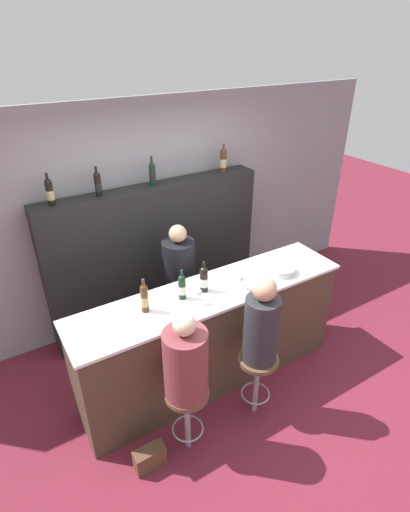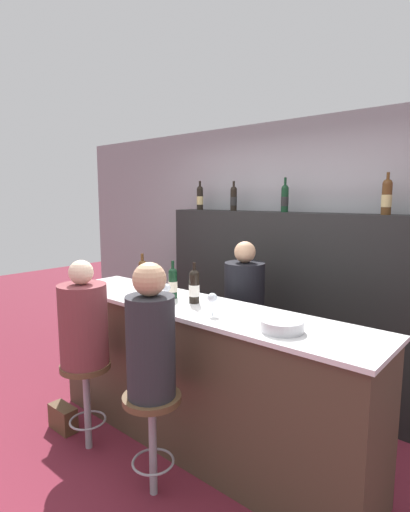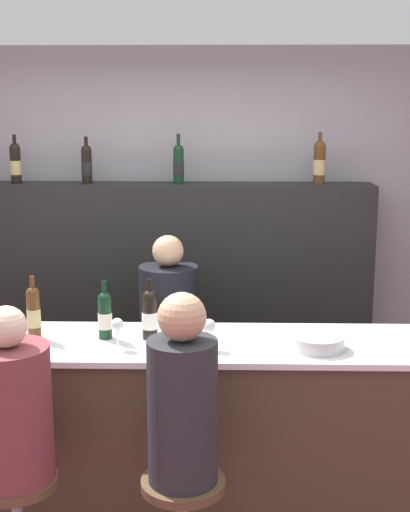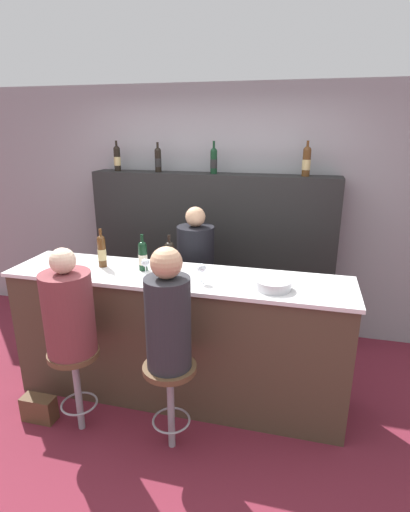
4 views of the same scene
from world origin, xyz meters
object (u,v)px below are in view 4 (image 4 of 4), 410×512
(wine_bottle_counter_0, at_px, (102,251))
(wine_bottle_backbar_0, at_px, (117,158))
(wine_bottle_counter_1, at_px, (143,256))
(wine_glass_1, at_px, (202,269))
(guest_seated_left, at_px, (68,310))
(handbag, at_px, (39,409))
(bartender, at_px, (196,292))
(wine_bottle_backbar_3, at_px, (306,161))
(wine_bottle_backbar_2, at_px, (214,160))
(metal_bowl, at_px, (273,284))
(wine_bottle_backbar_1, at_px, (158,159))
(wine_glass_0, at_px, (145,264))
(bar_stool_left, at_px, (75,369))
(wine_bottle_counter_2, at_px, (170,257))
(guest_seated_right, at_px, (168,316))
(bar_stool_right, at_px, (170,384))

(wine_bottle_counter_0, distance_m, wine_bottle_backbar_0, 1.38)
(wine_bottle_counter_0, relative_size, wine_bottle_counter_1, 1.08)
(wine_glass_1, distance_m, guest_seated_left, 0.97)
(wine_bottle_counter_1, xyz_separation_m, handbag, (-0.67, -0.60, -1.11))
(wine_bottle_counter_0, distance_m, bartender, 1.00)
(wine_bottle_backbar_3, height_order, wine_glass_1, wine_bottle_backbar_3)
(wine_bottle_backbar_2, distance_m, guest_seated_left, 2.06)
(wine_bottle_counter_1, xyz_separation_m, metal_bowl, (1.04, -0.14, -0.09))
(wine_bottle_backbar_1, bearing_deg, guest_seated_left, -90.73)
(guest_seated_left, bearing_deg, wine_bottle_backbar_2, 70.98)
(wine_bottle_counter_1, xyz_separation_m, bartender, (0.27, 0.57, -0.52))
(wine_bottle_counter_0, bearing_deg, bartender, 42.46)
(wine_glass_0, distance_m, metal_bowl, 0.96)
(wine_bottle_counter_1, distance_m, bartender, 0.82)
(wine_glass_0, xyz_separation_m, guest_seated_left, (-0.39, -0.46, -0.21))
(wine_bottle_counter_0, distance_m, handbag, 1.31)
(metal_bowl, height_order, bar_stool_left, metal_bowl)
(wine_bottle_backbar_2, bearing_deg, wine_bottle_counter_0, -119.54)
(guest_seated_left, height_order, handbag, guest_seated_left)
(wine_bottle_counter_2, relative_size, guest_seated_left, 0.40)
(wine_bottle_counter_1, relative_size, wine_bottle_backbar_2, 0.93)
(wine_bottle_backbar_2, height_order, guest_seated_left, wine_bottle_backbar_2)
(metal_bowl, xyz_separation_m, handbag, (-1.71, -0.47, -1.02))
(guest_seated_right, bearing_deg, bar_stool_left, -180.00)
(metal_bowl, relative_size, bartender, 0.17)
(wine_bottle_counter_0, relative_size, handbag, 1.22)
(wine_bottle_backbar_2, height_order, bartender, wine_bottle_backbar_2)
(bartender, bearing_deg, wine_bottle_counter_2, -94.97)
(guest_seated_left, bearing_deg, wine_bottle_counter_0, 94.66)
(wine_bottle_backbar_0, xyz_separation_m, wine_bottle_backbar_3, (1.93, 0.00, 0.01))
(wine_bottle_counter_0, relative_size, bartender, 0.21)
(guest_seated_left, bearing_deg, bar_stool_right, -0.00)
(wine_bottle_counter_0, distance_m, wine_glass_0, 0.46)
(wine_glass_0, xyz_separation_m, bartender, (0.19, 0.72, -0.51))
(guest_seated_left, xyz_separation_m, bar_stool_right, (0.72, -0.00, -0.47))
(wine_bottle_backbar_0, bearing_deg, guest_seated_left, -76.19)
(wine_bottle_backbar_0, distance_m, bartender, 1.66)
(wine_bottle_counter_0, relative_size, bar_stool_left, 0.48)
(wine_bottle_backbar_2, bearing_deg, wine_bottle_counter_2, -93.91)
(wine_bottle_counter_0, bearing_deg, guest_seated_right, -38.07)
(metal_bowl, relative_size, bar_stool_left, 0.39)
(wine_bottle_counter_1, bearing_deg, guest_seated_right, -55.45)
(wine_bottle_counter_1, height_order, metal_bowl, wine_bottle_counter_1)
(wine_bottle_backbar_0, bearing_deg, wine_bottle_backbar_1, 0.00)
(wine_bottle_counter_0, xyz_separation_m, wine_bottle_backbar_1, (0.07, 1.16, 0.63))
(wine_bottle_counter_2, bearing_deg, wine_bottle_backbar_2, 86.09)
(wine_bottle_backbar_0, bearing_deg, bartender, -30.03)
(wine_bottle_backbar_0, height_order, metal_bowl, wine_bottle_backbar_0)
(wine_bottle_counter_0, height_order, wine_bottle_backbar_3, wine_bottle_backbar_3)
(wine_bottle_counter_1, distance_m, wine_bottle_backbar_3, 1.79)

